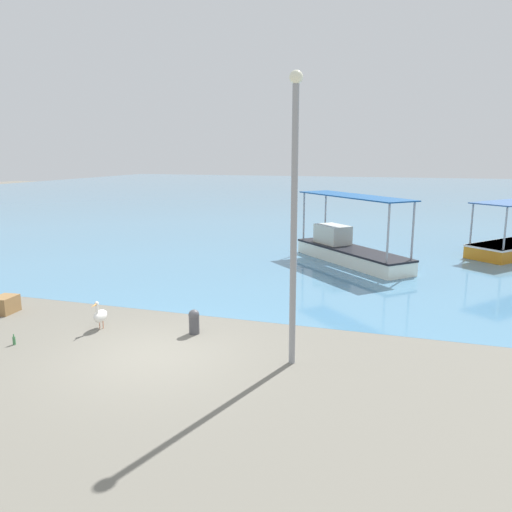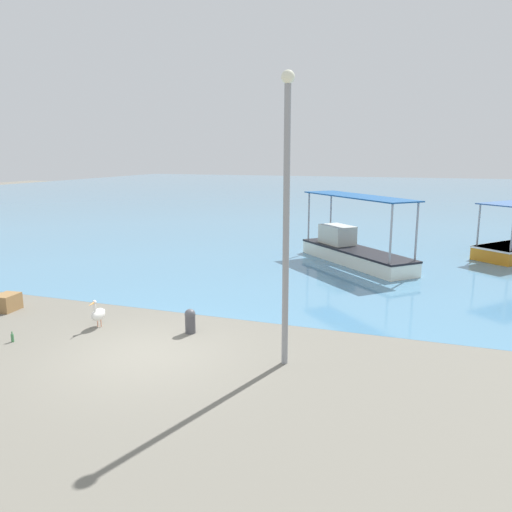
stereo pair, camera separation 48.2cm
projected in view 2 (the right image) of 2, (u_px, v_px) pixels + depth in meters
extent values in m
plane|color=slate|center=(147.00, 354.00, 11.59)|extent=(120.00, 120.00, 0.00)
cube|color=teal|center=(375.00, 195.00, 55.94)|extent=(110.00, 90.00, 0.00)
cylinder|color=#99999E|center=(479.00, 225.00, 21.68)|extent=(0.08, 0.08, 1.81)
cube|color=white|center=(356.00, 256.00, 21.05)|extent=(5.38, 5.38, 0.63)
cube|color=black|center=(356.00, 250.00, 20.99)|extent=(5.44, 5.44, 0.08)
cylinder|color=#99999E|center=(417.00, 232.00, 18.52)|extent=(0.08, 0.08, 2.19)
cylinder|color=#99999E|center=(391.00, 234.00, 18.01)|extent=(0.08, 0.08, 2.19)
cylinder|color=#99999E|center=(331.00, 215.00, 23.52)|extent=(0.08, 0.08, 2.19)
cylinder|color=#99999E|center=(309.00, 216.00, 23.01)|extent=(0.08, 0.08, 2.19)
cube|color=navy|center=(358.00, 196.00, 20.54)|extent=(5.31, 5.31, 0.05)
cube|color=beige|center=(337.00, 235.00, 22.13)|extent=(1.82, 1.82, 0.83)
cylinder|color=#E0997A|center=(101.00, 323.00, 13.38)|extent=(0.03, 0.03, 0.22)
cylinder|color=#E0997A|center=(98.00, 323.00, 13.40)|extent=(0.03, 0.03, 0.22)
ellipsoid|color=white|center=(98.00, 314.00, 13.31)|extent=(0.36, 0.60, 0.32)
ellipsoid|color=white|center=(103.00, 311.00, 13.55)|extent=(0.14, 0.18, 0.10)
cylinder|color=white|center=(95.00, 308.00, 13.12)|extent=(0.07, 0.07, 0.26)
sphere|color=white|center=(94.00, 302.00, 13.09)|extent=(0.11, 0.11, 0.11)
cone|color=#E5933F|center=(91.00, 304.00, 12.93)|extent=(0.10, 0.30, 0.06)
cylinder|color=gray|center=(286.00, 231.00, 10.50)|extent=(0.14, 0.14, 5.95)
sphere|color=#EAEACC|center=(288.00, 77.00, 9.88)|extent=(0.28, 0.28, 0.28)
cylinder|color=#47474C|center=(190.00, 324.00, 12.91)|extent=(0.27, 0.27, 0.47)
sphere|color=#4C4C51|center=(190.00, 314.00, 12.86)|extent=(0.28, 0.28, 0.28)
cube|color=olive|center=(7.00, 302.00, 14.77)|extent=(0.60, 0.73, 0.49)
cylinder|color=#3F7F4C|center=(12.00, 338.00, 12.32)|extent=(0.07, 0.07, 0.20)
cylinder|color=#3F7F4C|center=(12.00, 333.00, 12.29)|extent=(0.03, 0.03, 0.07)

